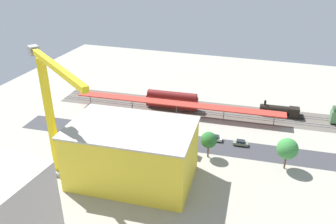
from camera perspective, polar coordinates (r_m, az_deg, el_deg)
name	(u,v)px	position (r m, az deg, el deg)	size (l,w,h in m)	color
ground_plane	(193,137)	(103.22, 4.07, -4.19)	(168.83, 168.83, 0.00)	#9E998C
rail_bed	(206,110)	(120.62, 6.35, 0.39)	(105.52, 13.15, 0.01)	#5B544C
street_asphalt	(190,143)	(100.51, 3.63, -5.08)	(105.52, 9.00, 0.01)	#38383D
track_rails	(206,109)	(120.55, 6.35, 0.47)	(105.40, 11.85, 0.12)	#9E9EA8
platform_canopy_near	(177,104)	(114.72, 1.42, 1.40)	(70.11, 7.44, 4.29)	#B73328
locomotive	(282,111)	(120.68, 18.21, 0.11)	(14.30, 3.35, 5.04)	black
freight_coach_far	(172,100)	(119.47, 0.67, 2.04)	(18.04, 3.92, 6.28)	black
parked_car_0	(241,143)	(100.87, 11.87, -5.05)	(4.28, 1.97, 1.61)	black
parked_car_1	(215,138)	(101.98, 7.68, -4.31)	(4.42, 1.97, 1.63)	black
parked_car_2	(184,133)	(103.87, 2.68, -3.44)	(4.40, 1.99, 1.79)	black
parked_car_3	(157,129)	(106.33, -1.88, -2.74)	(4.46, 1.85, 1.58)	black
parked_car_4	(132,126)	(108.20, -5.96, -2.32)	(4.55, 1.91, 1.64)	black
parked_car_5	(108,121)	(111.96, -9.82, -1.55)	(4.58, 2.09, 1.68)	black
parked_car_6	(84,118)	(115.36, -13.65, -1.04)	(4.93, 2.15, 1.79)	black
construction_building	(132,154)	(82.71, -5.95, -6.93)	(28.46, 17.78, 14.02)	yellow
construction_roof_slab	(131,127)	(79.05, -6.19, -2.54)	(29.06, 18.38, 0.40)	#ADA89E
tower_crane	(52,108)	(80.24, -18.55, 0.70)	(24.77, 19.26, 31.53)	gray
box_truck_0	(139,141)	(98.49, -4.76, -4.73)	(8.95, 3.33, 3.28)	black
box_truck_1	(179,148)	(94.62, 1.75, -5.92)	(9.24, 2.75, 3.68)	black
box_truck_2	(153,144)	(97.00, -2.49, -5.23)	(8.29, 2.80, 3.12)	black
street_tree_0	(145,126)	(97.14, -3.88, -2.36)	(5.73, 5.73, 8.64)	brown
street_tree_1	(209,140)	(91.91, 6.74, -4.61)	(4.33, 4.33, 7.46)	brown
street_tree_2	(287,149)	(91.50, 19.10, -5.75)	(5.33, 5.33, 8.52)	brown
traffic_light	(176,120)	(103.43, 1.31, -1.28)	(0.50, 0.36, 6.68)	#333333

